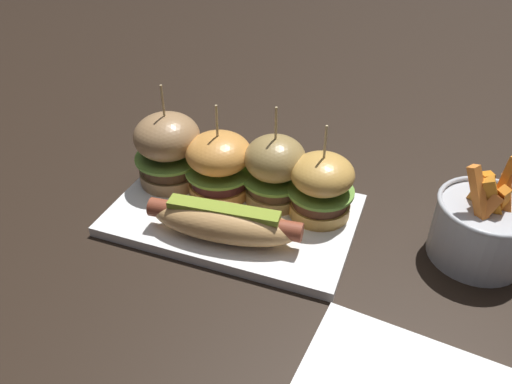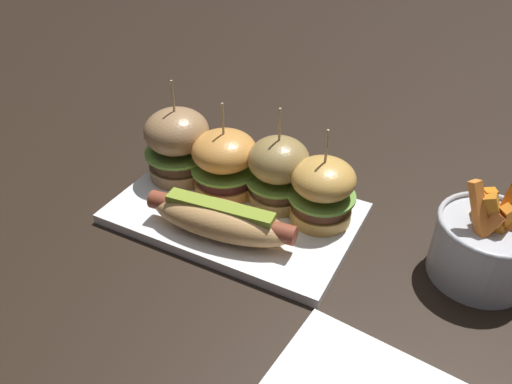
% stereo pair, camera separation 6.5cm
% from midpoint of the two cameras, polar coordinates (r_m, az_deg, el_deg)
% --- Properties ---
extents(ground_plane, '(3.00, 3.00, 0.00)m').
position_cam_midpoint_polar(ground_plane, '(0.69, -5.23, -3.18)').
color(ground_plane, black).
extents(platter_main, '(0.33, 0.20, 0.01)m').
position_cam_midpoint_polar(platter_main, '(0.69, -5.26, -2.72)').
color(platter_main, white).
rests_on(platter_main, ground).
extents(hot_dog, '(0.20, 0.08, 0.05)m').
position_cam_midpoint_polar(hot_dog, '(0.63, -6.64, -3.45)').
color(hot_dog, tan).
rests_on(hot_dog, platter_main).
extents(slider_far_left, '(0.10, 0.10, 0.15)m').
position_cam_midpoint_polar(slider_far_left, '(0.73, -12.49, 4.78)').
color(slider_far_left, '#9E774E').
rests_on(slider_far_left, platter_main).
extents(slider_center_left, '(0.10, 0.10, 0.14)m').
position_cam_midpoint_polar(slider_center_left, '(0.69, -6.90, 3.10)').
color(slider_center_left, '#D28C3F').
rests_on(slider_center_left, platter_main).
extents(slider_center_right, '(0.09, 0.09, 0.14)m').
position_cam_midpoint_polar(slider_center_right, '(0.67, -0.59, 2.50)').
color(slider_center_right, '#997C47').
rests_on(slider_center_right, platter_main).
extents(slider_far_right, '(0.09, 0.09, 0.13)m').
position_cam_midpoint_polar(slider_far_right, '(0.65, 4.66, 0.63)').
color(slider_far_right, gold).
rests_on(slider_far_right, platter_main).
extents(fries_bucket, '(0.12, 0.12, 0.14)m').
position_cam_midpoint_polar(fries_bucket, '(0.65, 21.81, -3.95)').
color(fries_bucket, '#B7BABF').
rests_on(fries_bucket, ground).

